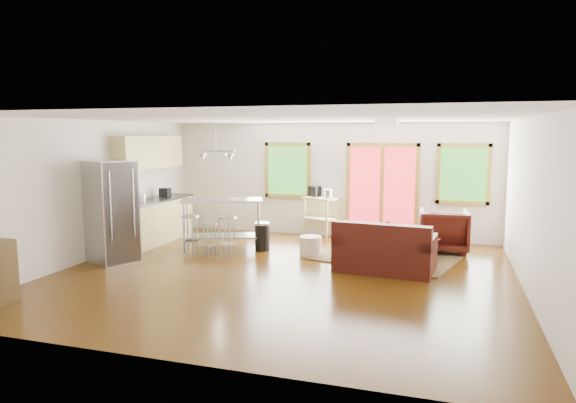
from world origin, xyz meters
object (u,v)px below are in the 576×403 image
(armchair, at_px, (444,229))
(kitchen_cart, at_px, (320,203))
(ottoman, at_px, (383,240))
(loveseat, at_px, (384,251))
(refrigerator, at_px, (112,211))
(rug, at_px, (386,257))
(coffee_table, at_px, (401,239))
(island, at_px, (222,215))

(armchair, height_order, kitchen_cart, kitchen_cart)
(armchair, relative_size, ottoman, 1.76)
(loveseat, xyz_separation_m, refrigerator, (-4.87, -0.80, 0.59))
(rug, distance_m, loveseat, 1.07)
(rug, height_order, coffee_table, coffee_table)
(rug, bearing_deg, kitchen_cart, 136.77)
(coffee_table, relative_size, island, 0.65)
(loveseat, xyz_separation_m, ottoman, (-0.23, 1.75, -0.17))
(kitchen_cart, bearing_deg, loveseat, -55.85)
(armchair, bearing_deg, rug, 33.67)
(rug, bearing_deg, island, -175.45)
(loveseat, relative_size, coffee_table, 1.51)
(armchair, bearing_deg, island, 9.62)
(coffee_table, height_order, kitchen_cart, kitchen_cart)
(armchair, relative_size, refrigerator, 0.51)
(armchair, bearing_deg, ottoman, -1.50)
(island, bearing_deg, armchair, 13.72)
(loveseat, relative_size, ottoman, 3.21)
(rug, relative_size, armchair, 2.67)
(coffee_table, xyz_separation_m, refrigerator, (-5.06, -1.87, 0.57))
(ottoman, bearing_deg, armchair, 2.60)
(rug, height_order, kitchen_cart, kitchen_cart)
(rug, height_order, armchair, armchair)
(loveseat, bearing_deg, refrigerator, -165.13)
(armchair, distance_m, refrigerator, 6.40)
(rug, height_order, loveseat, loveseat)
(rug, distance_m, ottoman, 0.77)
(coffee_table, relative_size, kitchen_cart, 0.99)
(kitchen_cart, bearing_deg, coffee_table, -38.16)
(armchair, xyz_separation_m, ottoman, (-1.18, -0.05, -0.29))
(island, bearing_deg, refrigerator, -133.96)
(rug, bearing_deg, refrigerator, -159.26)
(loveseat, xyz_separation_m, coffee_table, (0.20, 1.07, 0.02))
(ottoman, bearing_deg, loveseat, -82.51)
(coffee_table, distance_m, island, 3.60)
(coffee_table, bearing_deg, rug, -168.74)
(rug, relative_size, coffee_table, 2.21)
(loveseat, height_order, refrigerator, refrigerator)
(kitchen_cart, bearing_deg, island, -130.59)
(ottoman, height_order, kitchen_cart, kitchen_cart)
(island, bearing_deg, coffee_table, 5.06)
(ottoman, distance_m, refrigerator, 5.35)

